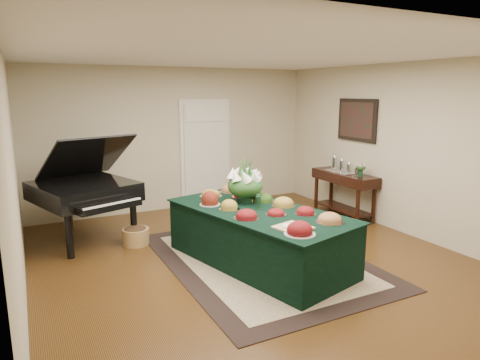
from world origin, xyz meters
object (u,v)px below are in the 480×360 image
floral_centerpiece (245,181)px  grand_piano (85,190)px  mahogany_sideboard (344,183)px  buffet_table (259,237)px

floral_centerpiece → grand_piano: 2.48m
mahogany_sideboard → buffet_table: bearing=-153.9°
buffet_table → grand_piano: size_ratio=1.51×
grand_piano → mahogany_sideboard: bearing=-10.2°
buffet_table → mahogany_sideboard: 2.76m
grand_piano → floral_centerpiece: bearing=-39.3°
buffet_table → floral_centerpiece: size_ratio=5.41×
floral_centerpiece → mahogany_sideboard: bearing=17.7°
floral_centerpiece → mahogany_sideboard: 2.59m
buffet_table → floral_centerpiece: 0.79m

